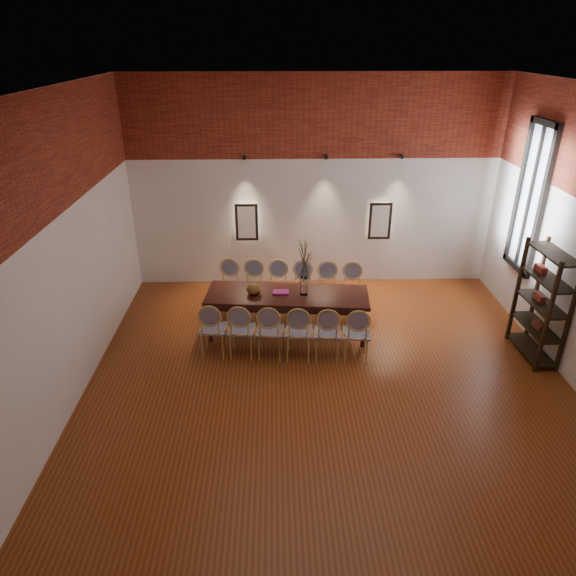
{
  "coord_description": "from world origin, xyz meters",
  "views": [
    {
      "loc": [
        -0.75,
        -6.09,
        4.53
      ],
      "look_at": [
        -0.56,
        1.02,
        1.05
      ],
      "focal_mm": 32.0,
      "sensor_mm": 36.0,
      "label": 1
    }
  ],
  "objects_px": {
    "chair_near_e": "(327,332)",
    "chair_far_b": "(253,289)",
    "chair_near_b": "(242,329)",
    "vase": "(304,286)",
    "chair_near_d": "(299,331)",
    "chair_near_f": "(356,333)",
    "chair_near_a": "(213,328)",
    "chair_far_c": "(278,290)",
    "shelving_rack": "(542,304)",
    "bowl": "(254,289)",
    "book": "(281,292)",
    "chair_near_c": "(270,330)",
    "chair_far_f": "(352,292)",
    "chair_far_e": "(327,291)",
    "chair_far_d": "(302,290)",
    "dining_table": "(287,314)",
    "chair_far_a": "(229,288)"
  },
  "relations": [
    {
      "from": "chair_far_d",
      "to": "book",
      "type": "bearing_deg",
      "value": 64.52
    },
    {
      "from": "shelving_rack",
      "to": "vase",
      "type": "bearing_deg",
      "value": 166.53
    },
    {
      "from": "chair_near_f",
      "to": "vase",
      "type": "relative_size",
      "value": 3.13
    },
    {
      "from": "chair_near_b",
      "to": "chair_far_e",
      "type": "xyz_separation_m",
      "value": [
        1.45,
        1.28,
        0.0
      ]
    },
    {
      "from": "chair_near_b",
      "to": "chair_far_f",
      "type": "xyz_separation_m",
      "value": [
        1.89,
        1.24,
        0.0
      ]
    },
    {
      "from": "chair_near_b",
      "to": "vase",
      "type": "distance_m",
      "value": 1.25
    },
    {
      "from": "chair_near_d",
      "to": "chair_far_a",
      "type": "bearing_deg",
      "value": 133.19
    },
    {
      "from": "dining_table",
      "to": "chair_far_e",
      "type": "relative_size",
      "value": 2.82
    },
    {
      "from": "chair_far_b",
      "to": "chair_far_f",
      "type": "distance_m",
      "value": 1.77
    },
    {
      "from": "chair_near_b",
      "to": "chair_near_f",
      "type": "xyz_separation_m",
      "value": [
        1.76,
        -0.16,
        0.0
      ]
    },
    {
      "from": "chair_near_c",
      "to": "chair_far_b",
      "type": "bearing_deg",
      "value": 107.38
    },
    {
      "from": "chair_far_e",
      "to": "dining_table",
      "type": "bearing_deg",
      "value": 46.81
    },
    {
      "from": "chair_near_b",
      "to": "chair_far_b",
      "type": "relative_size",
      "value": 1.0
    },
    {
      "from": "chair_far_d",
      "to": "chair_far_e",
      "type": "distance_m",
      "value": 0.44
    },
    {
      "from": "dining_table",
      "to": "chair_near_e",
      "type": "bearing_deg",
      "value": -46.81
    },
    {
      "from": "chair_near_b",
      "to": "chair_near_d",
      "type": "height_order",
      "value": "same"
    },
    {
      "from": "chair_near_a",
      "to": "chair_far_c",
      "type": "height_order",
      "value": "same"
    },
    {
      "from": "chair_far_a",
      "to": "chair_far_c",
      "type": "distance_m",
      "value": 0.88
    },
    {
      "from": "chair_near_f",
      "to": "vase",
      "type": "xyz_separation_m",
      "value": [
        -0.76,
        0.78,
        0.43
      ]
    },
    {
      "from": "vase",
      "to": "shelving_rack",
      "type": "relative_size",
      "value": 0.17
    },
    {
      "from": "chair_far_b",
      "to": "book",
      "type": "xyz_separation_m",
      "value": [
        0.49,
        -0.74,
        0.3
      ]
    },
    {
      "from": "dining_table",
      "to": "chair_far_d",
      "type": "height_order",
      "value": "chair_far_d"
    },
    {
      "from": "chair_far_f",
      "to": "chair_far_d",
      "type": "bearing_deg",
      "value": 0.0
    },
    {
      "from": "chair_far_f",
      "to": "chair_near_e",
      "type": "bearing_deg",
      "value": 72.62
    },
    {
      "from": "book",
      "to": "chair_near_a",
      "type": "bearing_deg",
      "value": -149.45
    },
    {
      "from": "chair_near_d",
      "to": "chair_far_b",
      "type": "height_order",
      "value": "same"
    },
    {
      "from": "chair_far_a",
      "to": "shelving_rack",
      "type": "bearing_deg",
      "value": 167.73
    },
    {
      "from": "chair_near_d",
      "to": "chair_near_f",
      "type": "distance_m",
      "value": 0.88
    },
    {
      "from": "chair_far_e",
      "to": "chair_far_c",
      "type": "bearing_deg",
      "value": -0.0
    },
    {
      "from": "chair_near_d",
      "to": "chair_far_b",
      "type": "relative_size",
      "value": 1.0
    },
    {
      "from": "chair_near_b",
      "to": "shelving_rack",
      "type": "bearing_deg",
      "value": 4.08
    },
    {
      "from": "chair_near_a",
      "to": "chair_far_e",
      "type": "height_order",
      "value": "same"
    },
    {
      "from": "chair_near_e",
      "to": "chair_far_b",
      "type": "bearing_deg",
      "value": 133.19
    },
    {
      "from": "book",
      "to": "chair_near_c",
      "type": "bearing_deg",
      "value": -104.13
    },
    {
      "from": "chair_far_f",
      "to": "bowl",
      "type": "xyz_separation_m",
      "value": [
        -1.71,
        -0.6,
        0.37
      ]
    },
    {
      "from": "dining_table",
      "to": "vase",
      "type": "height_order",
      "value": "vase"
    },
    {
      "from": "dining_table",
      "to": "bowl",
      "type": "height_order",
      "value": "bowl"
    },
    {
      "from": "chair_near_b",
      "to": "chair_near_c",
      "type": "relative_size",
      "value": 1.0
    },
    {
      "from": "dining_table",
      "to": "chair_near_b",
      "type": "distance_m",
      "value": 0.97
    },
    {
      "from": "chair_far_c",
      "to": "chair_near_b",
      "type": "bearing_deg",
      "value": 72.62
    },
    {
      "from": "chair_near_a",
      "to": "chair_far_b",
      "type": "distance_m",
      "value": 1.48
    },
    {
      "from": "chair_near_e",
      "to": "vase",
      "type": "xyz_separation_m",
      "value": [
        -0.32,
        0.74,
        0.43
      ]
    },
    {
      "from": "chair_near_f",
      "to": "bowl",
      "type": "relative_size",
      "value": 3.92
    },
    {
      "from": "chair_near_a",
      "to": "chair_far_e",
      "type": "distance_m",
      "value": 2.26
    },
    {
      "from": "chair_near_e",
      "to": "shelving_rack",
      "type": "distance_m",
      "value": 3.28
    },
    {
      "from": "chair_far_f",
      "to": "book",
      "type": "height_order",
      "value": "chair_far_f"
    },
    {
      "from": "bowl",
      "to": "shelving_rack",
      "type": "bearing_deg",
      "value": -9.57
    },
    {
      "from": "chair_near_d",
      "to": "chair_far_e",
      "type": "bearing_deg",
      "value": 72.62
    },
    {
      "from": "dining_table",
      "to": "chair_near_a",
      "type": "distance_m",
      "value": 1.31
    },
    {
      "from": "chair_near_f",
      "to": "chair_near_b",
      "type": "bearing_deg",
      "value": 180.0
    }
  ]
}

